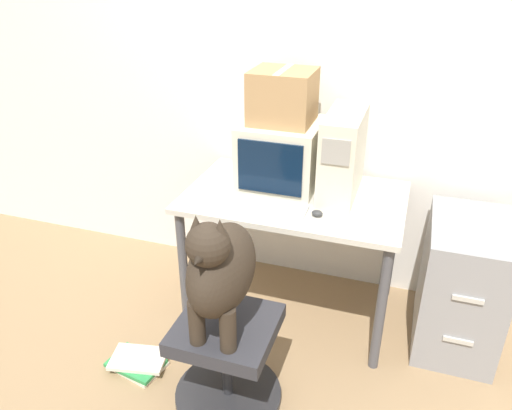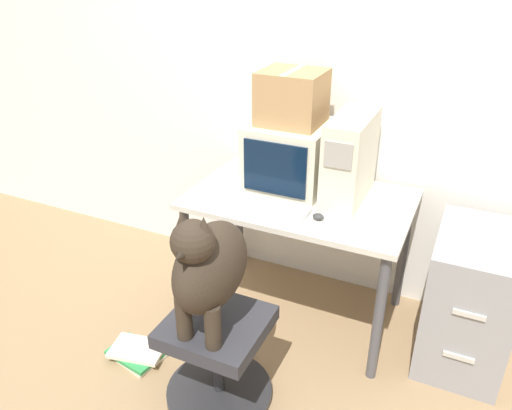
% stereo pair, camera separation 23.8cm
% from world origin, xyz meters
% --- Properties ---
extents(ground_plane, '(12.00, 12.00, 0.00)m').
position_xyz_m(ground_plane, '(0.00, 0.00, 0.00)').
color(ground_plane, '#937551').
extents(wall_back, '(8.00, 0.05, 2.60)m').
position_xyz_m(wall_back, '(0.00, 0.80, 1.30)').
color(wall_back, silver).
rests_on(wall_back, ground_plane).
extents(desk, '(1.16, 0.74, 0.76)m').
position_xyz_m(desk, '(0.00, 0.37, 0.66)').
color(desk, beige).
rests_on(desk, ground_plane).
extents(crt_monitor, '(0.42, 0.43, 0.36)m').
position_xyz_m(crt_monitor, '(-0.11, 0.49, 0.94)').
color(crt_monitor, beige).
rests_on(crt_monitor, desk).
extents(pc_tower, '(0.18, 0.47, 0.45)m').
position_xyz_m(pc_tower, '(0.22, 0.46, 0.98)').
color(pc_tower, beige).
rests_on(pc_tower, desk).
extents(keyboard, '(0.44, 0.15, 0.03)m').
position_xyz_m(keyboard, '(-0.11, 0.15, 0.77)').
color(keyboard, silver).
rests_on(keyboard, desk).
extents(computer_mouse, '(0.06, 0.04, 0.03)m').
position_xyz_m(computer_mouse, '(0.17, 0.17, 0.77)').
color(computer_mouse, '#333333').
rests_on(computer_mouse, desk).
extents(office_chair, '(0.51, 0.51, 0.46)m').
position_xyz_m(office_chair, '(-0.11, -0.38, 0.24)').
color(office_chair, '#262628').
rests_on(office_chair, ground_plane).
extents(dog, '(0.25, 0.47, 0.60)m').
position_xyz_m(dog, '(-0.11, -0.42, 0.78)').
color(dog, '#33281E').
rests_on(dog, office_chair).
extents(filing_cabinet, '(0.40, 0.60, 0.72)m').
position_xyz_m(filing_cabinet, '(0.91, 0.40, 0.36)').
color(filing_cabinet, gray).
rests_on(filing_cabinet, ground_plane).
extents(cardboard_box, '(0.32, 0.30, 0.28)m').
position_xyz_m(cardboard_box, '(-0.11, 0.49, 1.25)').
color(cardboard_box, '#A87F51').
rests_on(cardboard_box, crt_monitor).
extents(book_stack_floor, '(0.31, 0.24, 0.06)m').
position_xyz_m(book_stack_floor, '(-0.62, -0.35, 0.03)').
color(book_stack_floor, silver).
rests_on(book_stack_floor, ground_plane).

